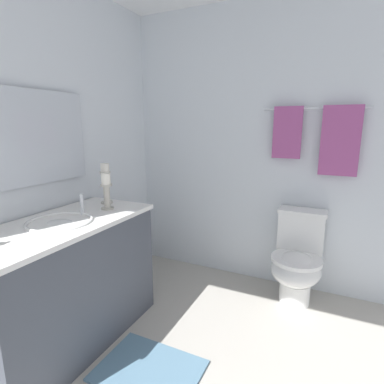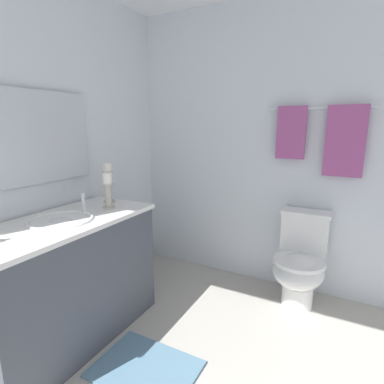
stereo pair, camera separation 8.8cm
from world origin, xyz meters
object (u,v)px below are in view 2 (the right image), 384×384
object	(u,v)px
mirror	(23,138)
candle_holder_short	(108,190)
sink_basin	(62,226)
towel_center	(345,141)
towel_bar	(320,108)
towel_near_vanity	(291,133)
candle_holder_tall	(108,182)
vanity_cabinet	(67,281)
toilet	(300,262)
bath_mat	(146,369)

from	to	relation	value
mirror	candle_holder_short	xyz separation A→B (m)	(0.34, 0.37, -0.37)
sink_basin	towel_center	distance (m)	2.10
towel_bar	towel_center	distance (m)	0.32
sink_basin	towel_near_vanity	size ratio (longest dim) A/B	0.96
candle_holder_tall	candle_holder_short	world-z (taller)	candle_holder_tall
mirror	candle_holder_tall	bearing A→B (deg)	65.99
sink_basin	towel_center	size ratio (longest dim) A/B	0.75
vanity_cabinet	towel_near_vanity	xyz separation A→B (m)	(1.13, 1.35, 0.95)
mirror	toilet	world-z (taller)	mirror
sink_basin	bath_mat	distance (m)	1.01
towel_near_vanity	bath_mat	world-z (taller)	towel_near_vanity
mirror	candle_holder_short	size ratio (longest dim) A/B	3.99
toilet	bath_mat	world-z (taller)	toilet
candle_holder_short	bath_mat	bearing A→B (deg)	-33.08
candle_holder_tall	bath_mat	size ratio (longest dim) A/B	0.51
sink_basin	towel_bar	world-z (taller)	towel_bar
vanity_cabinet	toilet	xyz separation A→B (m)	(1.30, 1.14, -0.06)
toilet	towel_bar	distance (m)	1.21
mirror	vanity_cabinet	bearing A→B (deg)	-0.01
towel_bar	vanity_cabinet	bearing A→B (deg)	-134.24
toilet	candle_holder_short	bearing A→B (deg)	-147.98
sink_basin	candle_holder_tall	xyz separation A→B (m)	(-0.06, 0.50, 0.20)
sink_basin	bath_mat	world-z (taller)	sink_basin
candle_holder_tall	towel_center	world-z (taller)	towel_center
mirror	towel_bar	distance (m)	2.12
towel_center	mirror	bearing A→B (deg)	-143.31
toilet	towel_near_vanity	xyz separation A→B (m)	(-0.17, 0.20, 1.00)
vanity_cabinet	sink_basin	world-z (taller)	sink_basin
candle_holder_short	vanity_cabinet	bearing A→B (deg)	-99.77
vanity_cabinet	towel_bar	xyz separation A→B (m)	(1.33, 1.36, 1.14)
towel_near_vanity	towel_center	size ratio (longest dim) A/B	0.78
towel_bar	toilet	bearing A→B (deg)	-96.29
bath_mat	towel_bar	bearing A→B (deg)	62.71
mirror	candle_holder_short	bearing A→B (deg)	46.86
vanity_cabinet	candle_holder_short	distance (m)	0.67
towel_bar	candle_holder_short	bearing A→B (deg)	-141.73
candle_holder_short	bath_mat	size ratio (longest dim) A/B	0.43
candle_holder_tall	bath_mat	xyz separation A→B (m)	(0.68, -0.50, -0.99)
toilet	bath_mat	distance (m)	1.38
towel_near_vanity	candle_holder_short	bearing A→B (deg)	-137.44
candle_holder_tall	candle_holder_short	distance (m)	0.18
sink_basin	towel_near_vanity	distance (m)	1.85
candle_holder_tall	candle_holder_short	bearing A→B (deg)	-47.66
candle_holder_tall	towel_near_vanity	world-z (taller)	towel_near_vanity
sink_basin	candle_holder_short	size ratio (longest dim) A/B	1.55
towel_bar	towel_center	bearing A→B (deg)	-5.19
vanity_cabinet	towel_bar	world-z (taller)	towel_bar
vanity_cabinet	towel_near_vanity	world-z (taller)	towel_near_vanity
candle_holder_tall	towel_near_vanity	distance (m)	1.51
sink_basin	towel_bar	bearing A→B (deg)	45.74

